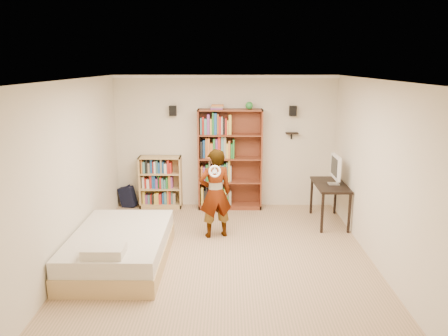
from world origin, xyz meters
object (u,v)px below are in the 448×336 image
at_px(tall_bookshelf, 230,160).
at_px(low_bookshelf, 161,182).
at_px(daybed, 120,244).
at_px(person, 215,193).
at_px(computer_desk, 329,203).

xyz_separation_m(tall_bookshelf, low_bookshelf, (-1.43, 0.03, -0.48)).
height_order(low_bookshelf, daybed, low_bookshelf).
xyz_separation_m(tall_bookshelf, person, (-0.25, -1.55, -0.25)).
xyz_separation_m(daybed, person, (1.39, 1.08, 0.46)).
distance_m(computer_desk, daybed, 3.92).
bearing_deg(person, tall_bookshelf, -116.54).
bearing_deg(daybed, computer_desk, 26.77).
relative_size(low_bookshelf, daybed, 0.51).
height_order(low_bookshelf, computer_desk, low_bookshelf).
xyz_separation_m(computer_desk, daybed, (-3.50, -1.77, -0.07)).
xyz_separation_m(low_bookshelf, daybed, (-0.22, -2.65, -0.23)).
distance_m(low_bookshelf, daybed, 2.67).
xyz_separation_m(low_bookshelf, computer_desk, (3.29, -0.89, -0.16)).
bearing_deg(person, low_bookshelf, -70.45).
xyz_separation_m(computer_desk, person, (-2.11, -0.69, 0.39)).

